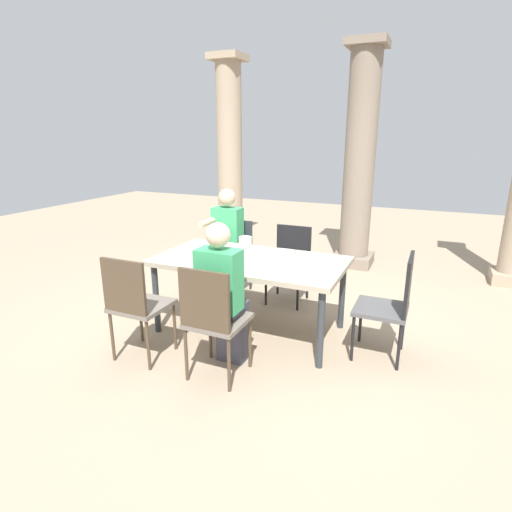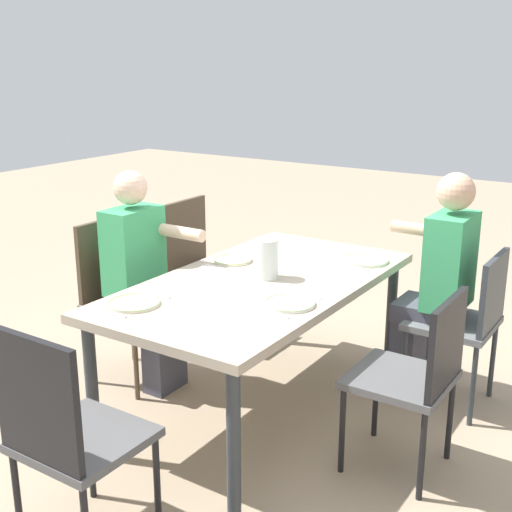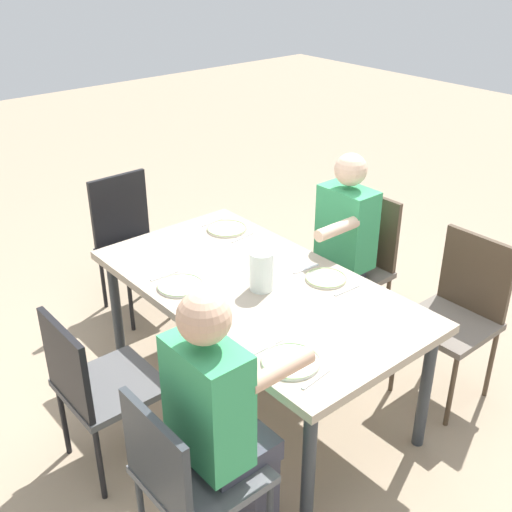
{
  "view_description": "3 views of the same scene",
  "coord_description": "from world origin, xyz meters",
  "px_view_note": "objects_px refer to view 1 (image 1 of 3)",
  "views": [
    {
      "loc": [
        1.57,
        -3.44,
        1.9
      ],
      "look_at": [
        0.05,
        0.04,
        0.77
      ],
      "focal_mm": 28.84,
      "sensor_mm": 36.0,
      "label": 1
    },
    {
      "loc": [
        2.82,
        1.82,
        1.86
      ],
      "look_at": [
        -0.1,
        -0.09,
        0.84
      ],
      "focal_mm": 47.64,
      "sensor_mm": 36.0,
      "label": 2
    },
    {
      "loc": [
        -2.18,
        1.84,
        2.39
      ],
      "look_at": [
        0.1,
        -0.08,
        0.85
      ],
      "focal_mm": 44.26,
      "sensor_mm": 36.0,
      "label": 3
    }
  ],
  "objects_px": {
    "stone_column_centre": "(360,162)",
    "dining_table": "(250,265)",
    "plate_3": "(304,276)",
    "chair_head_east": "(392,301)",
    "water_pitcher": "(245,249)",
    "plate_0": "(211,244)",
    "chair_mid_south": "(213,316)",
    "stone_column_near": "(230,159)",
    "chair_west_north": "(232,250)",
    "plate_2": "(284,252)",
    "diner_man_white": "(223,293)",
    "plate_1": "(216,264)",
    "chair_west_south": "(135,301)",
    "chair_mid_north": "(290,259)",
    "diner_woman_green": "(225,240)"
  },
  "relations": [
    {
      "from": "chair_west_south",
      "to": "water_pitcher",
      "type": "distance_m",
      "value": 1.14
    },
    {
      "from": "chair_head_east",
      "to": "diner_man_white",
      "type": "height_order",
      "value": "diner_man_white"
    },
    {
      "from": "water_pitcher",
      "to": "plate_2",
      "type": "bearing_deg",
      "value": 47.48
    },
    {
      "from": "diner_man_white",
      "to": "plate_1",
      "type": "xyz_separation_m",
      "value": [
        -0.29,
        0.41,
        0.08
      ]
    },
    {
      "from": "dining_table",
      "to": "chair_mid_north",
      "type": "height_order",
      "value": "chair_mid_north"
    },
    {
      "from": "plate_1",
      "to": "plate_2",
      "type": "relative_size",
      "value": 0.91
    },
    {
      "from": "stone_column_centre",
      "to": "plate_2",
      "type": "bearing_deg",
      "value": -97.23
    },
    {
      "from": "chair_west_south",
      "to": "stone_column_near",
      "type": "relative_size",
      "value": 0.31
    },
    {
      "from": "chair_mid_south",
      "to": "plate_2",
      "type": "bearing_deg",
      "value": 83.71
    },
    {
      "from": "stone_column_near",
      "to": "plate_2",
      "type": "distance_m",
      "value": 2.99
    },
    {
      "from": "chair_head_east",
      "to": "water_pitcher",
      "type": "distance_m",
      "value": 1.42
    },
    {
      "from": "chair_west_north",
      "to": "water_pitcher",
      "type": "bearing_deg",
      "value": -56.2
    },
    {
      "from": "chair_mid_north",
      "to": "chair_west_north",
      "type": "bearing_deg",
      "value": -179.84
    },
    {
      "from": "chair_west_north",
      "to": "stone_column_near",
      "type": "xyz_separation_m",
      "value": [
        -0.89,
        1.7,
        0.98
      ]
    },
    {
      "from": "chair_west_north",
      "to": "stone_column_near",
      "type": "relative_size",
      "value": 0.29
    },
    {
      "from": "chair_head_east",
      "to": "stone_column_near",
      "type": "distance_m",
      "value": 4.0
    },
    {
      "from": "chair_west_north",
      "to": "chair_head_east",
      "type": "bearing_deg",
      "value": -24.5
    },
    {
      "from": "stone_column_centre",
      "to": "plate_1",
      "type": "xyz_separation_m",
      "value": [
        -0.72,
        -2.92,
        -0.77
      ]
    },
    {
      "from": "stone_column_centre",
      "to": "dining_table",
      "type": "bearing_deg",
      "value": -101.39
    },
    {
      "from": "chair_mid_north",
      "to": "diner_man_white",
      "type": "bearing_deg",
      "value": -90.11
    },
    {
      "from": "chair_west_north",
      "to": "chair_mid_north",
      "type": "bearing_deg",
      "value": 0.16
    },
    {
      "from": "plate_0",
      "to": "plate_2",
      "type": "height_order",
      "value": "same"
    },
    {
      "from": "plate_3",
      "to": "water_pitcher",
      "type": "relative_size",
      "value": 1.16
    },
    {
      "from": "chair_mid_north",
      "to": "chair_head_east",
      "type": "xyz_separation_m",
      "value": [
        1.23,
        -0.91,
        0.02
      ]
    },
    {
      "from": "chair_west_south",
      "to": "diner_man_white",
      "type": "height_order",
      "value": "diner_man_white"
    },
    {
      "from": "chair_west_south",
      "to": "chair_mid_north",
      "type": "relative_size",
      "value": 1.08
    },
    {
      "from": "stone_column_near",
      "to": "chair_west_north",
      "type": "bearing_deg",
      "value": -62.31
    },
    {
      "from": "plate_3",
      "to": "water_pitcher",
      "type": "height_order",
      "value": "water_pitcher"
    },
    {
      "from": "diner_man_white",
      "to": "chair_west_south",
      "type": "bearing_deg",
      "value": -166.2
    },
    {
      "from": "stone_column_near",
      "to": "water_pitcher",
      "type": "relative_size",
      "value": 14.52
    },
    {
      "from": "diner_woman_green",
      "to": "plate_3",
      "type": "relative_size",
      "value": 5.29
    },
    {
      "from": "diner_man_white",
      "to": "stone_column_centre",
      "type": "distance_m",
      "value": 3.46
    },
    {
      "from": "chair_west_north",
      "to": "plate_3",
      "type": "relative_size",
      "value": 3.61
    },
    {
      "from": "plate_3",
      "to": "plate_0",
      "type": "bearing_deg",
      "value": 153.6
    },
    {
      "from": "chair_west_north",
      "to": "stone_column_centre",
      "type": "relative_size",
      "value": 0.28
    },
    {
      "from": "chair_mid_north",
      "to": "diner_woman_green",
      "type": "bearing_deg",
      "value": -166.39
    },
    {
      "from": "dining_table",
      "to": "chair_head_east",
      "type": "distance_m",
      "value": 1.34
    },
    {
      "from": "chair_west_south",
      "to": "chair_head_east",
      "type": "relative_size",
      "value": 1.0
    },
    {
      "from": "diner_man_white",
      "to": "plate_1",
      "type": "height_order",
      "value": "diner_man_white"
    },
    {
      "from": "chair_west_north",
      "to": "plate_1",
      "type": "xyz_separation_m",
      "value": [
        0.45,
        -1.22,
        0.23
      ]
    },
    {
      "from": "diner_woman_green",
      "to": "plate_1",
      "type": "relative_size",
      "value": 5.93
    },
    {
      "from": "plate_3",
      "to": "dining_table",
      "type": "bearing_deg",
      "value": 154.97
    },
    {
      "from": "chair_mid_south",
      "to": "plate_1",
      "type": "xyz_separation_m",
      "value": [
        -0.3,
        0.6,
        0.2
      ]
    },
    {
      "from": "dining_table",
      "to": "chair_head_east",
      "type": "height_order",
      "value": "chair_head_east"
    },
    {
      "from": "chair_west_north",
      "to": "stone_column_centre",
      "type": "height_order",
      "value": "stone_column_centre"
    },
    {
      "from": "dining_table",
      "to": "stone_column_near",
      "type": "bearing_deg",
      "value": 120.65
    },
    {
      "from": "chair_head_east",
      "to": "plate_0",
      "type": "height_order",
      "value": "chair_head_east"
    },
    {
      "from": "plate_1",
      "to": "chair_mid_north",
      "type": "bearing_deg",
      "value": 76.27
    },
    {
      "from": "plate_0",
      "to": "plate_1",
      "type": "relative_size",
      "value": 1.18
    },
    {
      "from": "plate_0",
      "to": "chair_mid_south",
      "type": "bearing_deg",
      "value": -60.15
    }
  ]
}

